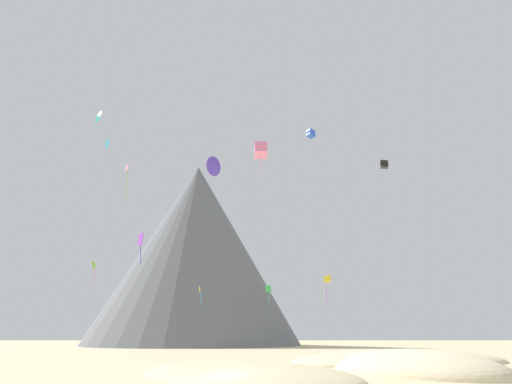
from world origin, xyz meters
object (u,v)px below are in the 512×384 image
Objects in this scene: kite_lime_mid at (94,268)px; kite_green_low at (268,290)px; bush_far_left at (260,367)px; rock_massif at (192,255)px; kite_teal_high at (98,116)px; kite_black_high at (384,164)px; kite_violet_low at (141,241)px; kite_yellow_low at (328,279)px; kite_gold_low at (200,292)px; kite_blue_high at (311,134)px; kite_rainbow_mid at (127,175)px; kite_pink_mid at (261,150)px; kite_cyan_high at (107,143)px; bush_ridge_crest at (405,361)px; kite_indigo_mid at (214,166)px; bush_low_patch at (427,370)px; bush_far_right at (303,361)px.

kite_green_low is at bearing 137.37° from kite_lime_mid.
rock_massif is at bearing 101.25° from bush_far_left.
kite_teal_high is at bearing 67.69° from kite_green_low.
kite_teal_high is 1.61× the size of kite_black_high.
kite_yellow_low is (24.37, 28.55, -1.04)m from kite_violet_low.
bush_far_left is at bearing -130.60° from kite_gold_low.
kite_blue_high is 0.30× the size of kite_rainbow_mid.
kite_lime_mid is (-28.93, 35.45, -8.53)m from kite_pink_mid.
kite_blue_high is 37.80m from kite_teal_high.
kite_cyan_high is at bearing 72.46° from kite_green_low.
rock_massif is at bearing 99.14° from kite_pink_mid.
rock_massif is 17.96× the size of kite_yellow_low.
kite_indigo_mid reaches higher than bush_ridge_crest.
kite_indigo_mid is at bearing 106.87° from kite_blue_high.
kite_teal_high is at bearing 133.45° from kite_pink_mid.
bush_low_patch is at bearing 31.30° from kite_yellow_low.
kite_cyan_high is 42.72m from kite_yellow_low.
bush_far_left is 22.84m from kite_pink_mid.
bush_far_right reaches higher than bush_far_left.
kite_violet_low is at bearing 157.42° from bush_far_left.
kite_violet_low reaches higher than kite_gold_low.
kite_teal_high is 35.03m from kite_gold_low.
kite_pink_mid is 22.85m from kite_rainbow_mid.
bush_low_patch is 30.90m from kite_indigo_mid.
kite_teal_high is (-35.65, 10.14, 7.46)m from kite_blue_high.
rock_massif reaches higher than kite_green_low.
kite_black_high is (19.30, 19.49, 5.31)m from kite_pink_mid.
kite_lime_mid is (-36.72, 18.88, -17.66)m from kite_blue_high.
kite_lime_mid is at bearing 75.06° from kite_indigo_mid.
bush_low_patch is at bearing -179.76° from kite_black_high.
bush_far_left is 93.77m from rock_massif.
kite_indigo_mid is at bearing -69.69° from kite_violet_low.
rock_massif reaches higher than kite_black_high.
kite_green_low reaches higher than bush_low_patch.
kite_violet_low is 33.27m from kite_cyan_high.
kite_teal_high reaches higher than kite_green_low.
kite_violet_low is 37.55m from kite_yellow_low.
bush_far_right is 23.54m from kite_indigo_mid.
rock_massif reaches higher than bush_ridge_crest.
kite_indigo_mid is 33.54m from kite_yellow_low.
kite_black_high is at bearing 77.48° from bush_low_patch.
bush_low_patch is 0.70× the size of kite_teal_high.
bush_far_right is at bearing -118.16° from kite_gold_low.
kite_lime_mid is 20.43m from kite_gold_low.
rock_massif is at bearing 105.43° from bush_far_right.
kite_black_high is at bearing 138.86° from kite_lime_mid.
kite_yellow_low is (16.79, 27.24, -10.06)m from kite_indigo_mid.
kite_pink_mid is at bearing 158.46° from kite_green_low.
kite_cyan_high is at bearing 136.72° from bush_low_patch.
kite_green_low is 11.40m from kite_yellow_low.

